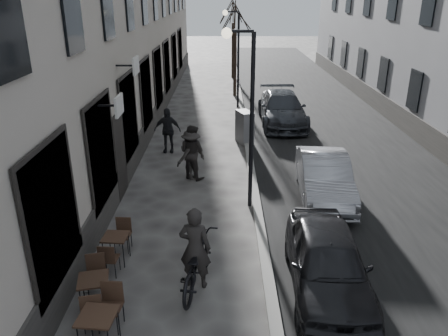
{
  "coord_description": "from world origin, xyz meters",
  "views": [
    {
      "loc": [
        -0.78,
        -5.7,
        5.93
      ],
      "look_at": [
        -0.77,
        4.53,
        1.8
      ],
      "focal_mm": 35.0,
      "sensor_mm": 36.0,
      "label": 1
    }
  ],
  "objects_px": {
    "car_near": "(328,262)",
    "car_mid": "(324,177)",
    "tree_near": "(235,16)",
    "bistro_set_c": "(116,246)",
    "pedestrian_near": "(192,152)",
    "pedestrian_mid": "(191,155)",
    "streetlamp_far": "(235,49)",
    "tree_far": "(233,11)",
    "pedestrian_far": "(167,130)",
    "car_far": "(282,109)",
    "utility_cabinet": "(245,127)",
    "bistro_set_a": "(99,329)",
    "bistro_set_b": "(95,291)",
    "bicycle": "(196,262)",
    "streetlamp_near": "(246,102)"
  },
  "relations": [
    {
      "from": "car_near",
      "to": "car_mid",
      "type": "relative_size",
      "value": 0.96
    },
    {
      "from": "pedestrian_far",
      "to": "pedestrian_near",
      "type": "bearing_deg",
      "value": -64.98
    },
    {
      "from": "tree_near",
      "to": "car_far",
      "type": "distance_m",
      "value": 7.67
    },
    {
      "from": "pedestrian_mid",
      "to": "pedestrian_far",
      "type": "xyz_separation_m",
      "value": [
        -1.12,
        2.68,
        0.03
      ]
    },
    {
      "from": "utility_cabinet",
      "to": "car_near",
      "type": "distance_m",
      "value": 9.94
    },
    {
      "from": "streetlamp_far",
      "to": "tree_far",
      "type": "relative_size",
      "value": 0.89
    },
    {
      "from": "streetlamp_near",
      "to": "car_far",
      "type": "distance_m",
      "value": 9.34
    },
    {
      "from": "streetlamp_near",
      "to": "bistro_set_c",
      "type": "bearing_deg",
      "value": -136.86
    },
    {
      "from": "streetlamp_far",
      "to": "car_far",
      "type": "bearing_deg",
      "value": -55.94
    },
    {
      "from": "tree_near",
      "to": "bistro_set_b",
      "type": "distance_m",
      "value": 20.3
    },
    {
      "from": "tree_near",
      "to": "bistro_set_c",
      "type": "xyz_separation_m",
      "value": [
        -3.19,
        -17.93,
        -4.24
      ]
    },
    {
      "from": "pedestrian_near",
      "to": "streetlamp_far",
      "type": "bearing_deg",
      "value": -68.36
    },
    {
      "from": "bistro_set_b",
      "to": "utility_cabinet",
      "type": "relative_size",
      "value": 1.1
    },
    {
      "from": "streetlamp_near",
      "to": "tree_far",
      "type": "xyz_separation_m",
      "value": [
        0.07,
        21.0,
        1.5
      ]
    },
    {
      "from": "utility_cabinet",
      "to": "pedestrian_mid",
      "type": "height_order",
      "value": "pedestrian_mid"
    },
    {
      "from": "utility_cabinet",
      "to": "car_far",
      "type": "xyz_separation_m",
      "value": [
        1.92,
        2.84,
        0.07
      ]
    },
    {
      "from": "tree_far",
      "to": "bicycle",
      "type": "relative_size",
      "value": 2.63
    },
    {
      "from": "streetlamp_near",
      "to": "utility_cabinet",
      "type": "relative_size",
      "value": 3.77
    },
    {
      "from": "tree_near",
      "to": "bistro_set_b",
      "type": "height_order",
      "value": "tree_near"
    },
    {
      "from": "bistro_set_a",
      "to": "pedestrian_mid",
      "type": "xyz_separation_m",
      "value": [
        1.09,
        7.76,
        0.39
      ]
    },
    {
      "from": "tree_near",
      "to": "tree_far",
      "type": "xyz_separation_m",
      "value": [
        0.0,
        6.0,
        0.0
      ]
    },
    {
      "from": "bistro_set_a",
      "to": "car_near",
      "type": "bearing_deg",
      "value": 27.46
    },
    {
      "from": "pedestrian_near",
      "to": "tree_far",
      "type": "bearing_deg",
      "value": -64.03
    },
    {
      "from": "tree_near",
      "to": "bicycle",
      "type": "bearing_deg",
      "value": -93.9
    },
    {
      "from": "streetlamp_far",
      "to": "pedestrian_near",
      "type": "height_order",
      "value": "streetlamp_far"
    },
    {
      "from": "pedestrian_far",
      "to": "car_near",
      "type": "height_order",
      "value": "pedestrian_far"
    },
    {
      "from": "utility_cabinet",
      "to": "car_mid",
      "type": "xyz_separation_m",
      "value": [
        2.2,
        -5.33,
        0.0
      ]
    },
    {
      "from": "car_far",
      "to": "tree_far",
      "type": "bearing_deg",
      "value": 100.09
    },
    {
      "from": "pedestrian_near",
      "to": "pedestrian_mid",
      "type": "xyz_separation_m",
      "value": [
        -0.02,
        -0.04,
        -0.07
      ]
    },
    {
      "from": "bistro_set_a",
      "to": "pedestrian_near",
      "type": "relative_size",
      "value": 0.85
    },
    {
      "from": "tree_far",
      "to": "bistro_set_c",
      "type": "height_order",
      "value": "tree_far"
    },
    {
      "from": "pedestrian_near",
      "to": "car_mid",
      "type": "bearing_deg",
      "value": -168.9
    },
    {
      "from": "tree_near",
      "to": "car_near",
      "type": "xyz_separation_m",
      "value": [
        1.51,
        -18.94,
        -3.99
      ]
    },
    {
      "from": "bistro_set_a",
      "to": "utility_cabinet",
      "type": "bearing_deg",
      "value": 80.91
    },
    {
      "from": "bistro_set_c",
      "to": "car_near",
      "type": "relative_size",
      "value": 0.35
    },
    {
      "from": "streetlamp_far",
      "to": "car_near",
      "type": "height_order",
      "value": "streetlamp_far"
    },
    {
      "from": "bistro_set_b",
      "to": "pedestrian_mid",
      "type": "relative_size",
      "value": 0.86
    },
    {
      "from": "streetlamp_far",
      "to": "bicycle",
      "type": "xyz_separation_m",
      "value": [
        -1.21,
        -15.82,
        -2.59
      ]
    },
    {
      "from": "tree_far",
      "to": "bistro_set_a",
      "type": "height_order",
      "value": "tree_far"
    },
    {
      "from": "tree_far",
      "to": "utility_cabinet",
      "type": "xyz_separation_m",
      "value": [
        0.2,
        -15.08,
        -3.99
      ]
    },
    {
      "from": "utility_cabinet",
      "to": "pedestrian_mid",
      "type": "distance_m",
      "value": 4.33
    },
    {
      "from": "bistro_set_c",
      "to": "pedestrian_near",
      "type": "bearing_deg",
      "value": 78.18
    },
    {
      "from": "tree_near",
      "to": "streetlamp_near",
      "type": "bearing_deg",
      "value": -90.28
    },
    {
      "from": "pedestrian_near",
      "to": "pedestrian_mid",
      "type": "height_order",
      "value": "pedestrian_near"
    },
    {
      "from": "utility_cabinet",
      "to": "pedestrian_far",
      "type": "relative_size",
      "value": 0.76
    },
    {
      "from": "tree_near",
      "to": "utility_cabinet",
      "type": "distance_m",
      "value": 9.92
    },
    {
      "from": "streetlamp_near",
      "to": "car_near",
      "type": "relative_size",
      "value": 1.29
    },
    {
      "from": "tree_far",
      "to": "bicycle",
      "type": "xyz_separation_m",
      "value": [
        -1.28,
        -24.82,
        -4.09
      ]
    },
    {
      "from": "streetlamp_near",
      "to": "tree_near",
      "type": "bearing_deg",
      "value": 89.72
    },
    {
      "from": "bicycle",
      "to": "car_mid",
      "type": "height_order",
      "value": "car_mid"
    }
  ]
}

